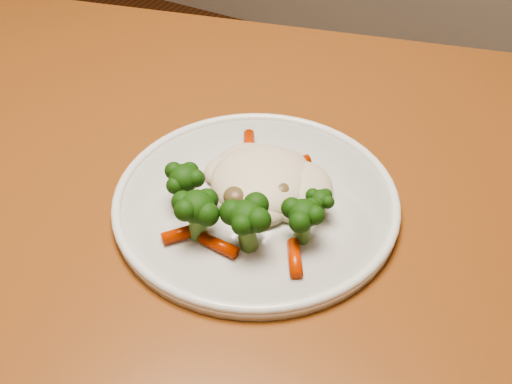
% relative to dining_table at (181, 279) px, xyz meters
% --- Properties ---
extents(dining_table, '(1.45, 1.13, 0.75)m').
position_rel_dining_table_xyz_m(dining_table, '(0.00, 0.00, 0.00)').
color(dining_table, brown).
rests_on(dining_table, ground).
extents(plate, '(0.29, 0.29, 0.01)m').
position_rel_dining_table_xyz_m(plate, '(0.06, 0.06, 0.10)').
color(plate, silver).
rests_on(plate, dining_table).
extents(meal, '(0.17, 0.19, 0.05)m').
position_rel_dining_table_xyz_m(meal, '(0.07, 0.04, 0.13)').
color(meal, beige).
rests_on(meal, plate).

